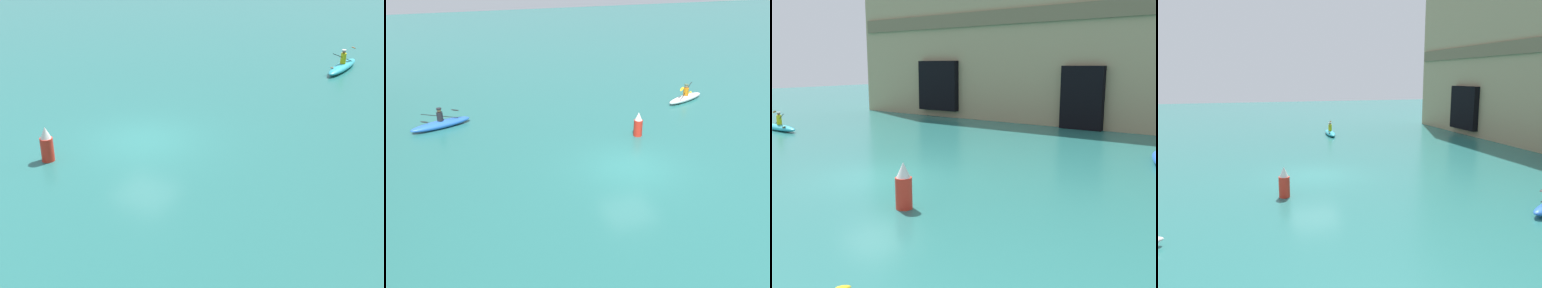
# 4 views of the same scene
# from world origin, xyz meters

# --- Properties ---
(ground_plane) EXTENTS (120.00, 120.00, 0.00)m
(ground_plane) POSITION_xyz_m (0.00, 0.00, 0.00)
(ground_plane) COLOR #28706B
(kayak_cyan) EXTENTS (3.58, 0.97, 1.19)m
(kayak_cyan) POSITION_xyz_m (-13.16, 4.04, 0.23)
(kayak_cyan) COLOR #33B2C6
(kayak_cyan) RESTS_ON ground
(marker_buoy) EXTENTS (0.47, 0.47, 1.33)m
(marker_buoy) POSITION_xyz_m (3.20, -1.98, 0.62)
(marker_buoy) COLOR red
(marker_buoy) RESTS_ON ground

